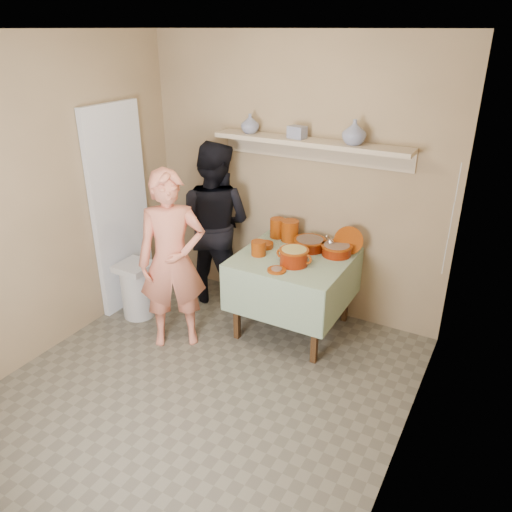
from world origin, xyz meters
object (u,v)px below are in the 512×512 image
Objects in this scene: person_cook at (172,261)px; trash_bin at (137,290)px; person_helper at (214,224)px; serving_table at (294,268)px; cazuela_rice at (294,255)px.

person_cook is 0.80m from trash_bin.
serving_table is (0.97, -0.18, -0.18)m from person_helper.
cazuela_rice is (0.07, -0.17, 0.20)m from serving_table.
person_helper is at bearing 169.59° from serving_table.
serving_table is 0.27m from cazuela_rice.
trash_bin is (-1.50, -0.34, -0.56)m from cazuela_rice.
serving_table is at bearing 162.80° from person_helper.
person_cook is 4.82× the size of cazuela_rice.
person_helper reaches higher than trash_bin.
trash_bin is (-1.44, -0.51, -0.36)m from serving_table.
person_cook reaches higher than trash_bin.
person_cook is 1.04m from cazuela_rice.
person_cook is at bearing -15.13° from trash_bin.
cazuela_rice is 0.59× the size of trash_bin.
person_cook is 2.84× the size of trash_bin.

